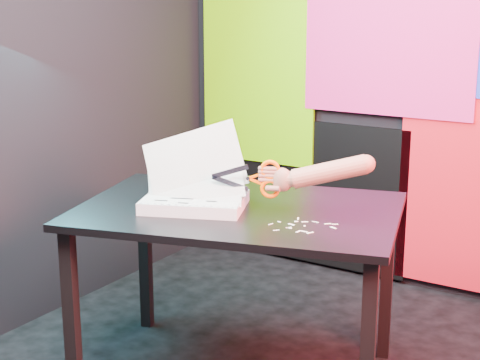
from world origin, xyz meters
The scene contains 7 objects.
room centered at (0.00, 0.00, 1.35)m, with size 3.01×3.01×2.71m.
backdrop centered at (0.06, 1.46, 0.96)m, with size 2.88×0.05×2.08m.
work_table centered at (-0.33, 0.11, 0.67)m, with size 1.45×1.16×0.75m.
printout_stack centered at (-0.48, 0.01, 0.78)m, with size 0.49×0.42×0.37m.
scissors centered at (-0.21, 0.11, 0.88)m, with size 0.26×0.11×0.15m.
hand_forearm centered at (-0.01, 0.19, 0.92)m, with size 0.41×0.20×0.16m.
paper_clippings centered at (0.01, 0.03, 0.75)m, with size 0.23×0.20×0.00m.
Camera 1 is at (1.18, -2.27, 1.57)m, focal length 55.00 mm.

